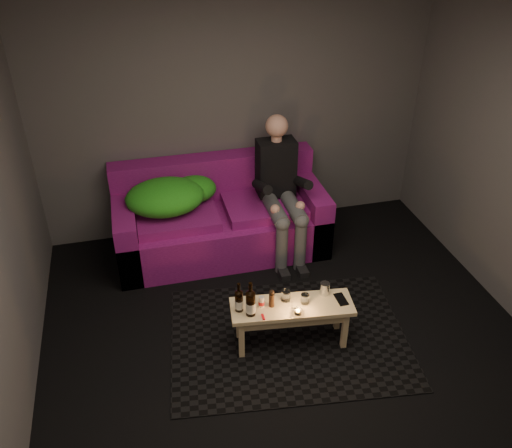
# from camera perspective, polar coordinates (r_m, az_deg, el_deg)

# --- Properties ---
(floor) EXTENTS (4.50, 4.50, 0.00)m
(floor) POSITION_cam_1_polar(r_m,az_deg,el_deg) (4.43, 4.61, -14.89)
(floor) COLOR black
(floor) RESTS_ON ground
(room) EXTENTS (4.50, 4.50, 4.50)m
(room) POSITION_cam_1_polar(r_m,az_deg,el_deg) (3.80, 3.49, 7.43)
(room) COLOR silver
(room) RESTS_ON ground
(rug) EXTENTS (2.12, 1.65, 0.01)m
(rug) POSITION_cam_1_polar(r_m,az_deg,el_deg) (4.66, 3.46, -11.79)
(rug) COLOR black
(rug) RESTS_ON floor
(sofa) EXTENTS (2.08, 0.94, 0.89)m
(sofa) POSITION_cam_1_polar(r_m,az_deg,el_deg) (5.54, -3.84, 0.49)
(sofa) COLOR #6F0E5F
(sofa) RESTS_ON floor
(green_blanket) EXTENTS (0.92, 0.62, 0.31)m
(green_blanket) POSITION_cam_1_polar(r_m,az_deg,el_deg) (5.30, -9.07, 2.98)
(green_blanket) COLOR #298818
(green_blanket) RESTS_ON sofa
(person) EXTENTS (0.37, 0.86, 1.39)m
(person) POSITION_cam_1_polar(r_m,az_deg,el_deg) (5.31, 2.59, 3.99)
(person) COLOR black
(person) RESTS_ON sofa
(coffee_table) EXTENTS (1.01, 0.43, 0.40)m
(coffee_table) POSITION_cam_1_polar(r_m,az_deg,el_deg) (4.40, 3.79, -9.21)
(coffee_table) COLOR #EAC289
(coffee_table) RESTS_ON rug
(beer_bottle_a) EXTENTS (0.07, 0.07, 0.26)m
(beer_bottle_a) POSITION_cam_1_polar(r_m,az_deg,el_deg) (4.24, -1.80, -8.06)
(beer_bottle_a) COLOR black
(beer_bottle_a) RESTS_ON coffee_table
(beer_bottle_b) EXTENTS (0.08, 0.08, 0.31)m
(beer_bottle_b) POSITION_cam_1_polar(r_m,az_deg,el_deg) (4.19, -0.57, -8.31)
(beer_bottle_b) COLOR black
(beer_bottle_b) RESTS_ON coffee_table
(salt_shaker) EXTENTS (0.05, 0.05, 0.09)m
(salt_shaker) POSITION_cam_1_polar(r_m,az_deg,el_deg) (4.30, 0.58, -8.17)
(salt_shaker) COLOR silver
(salt_shaker) RESTS_ON coffee_table
(pepper_mill) EXTENTS (0.05, 0.05, 0.12)m
(pepper_mill) POSITION_cam_1_polar(r_m,az_deg,el_deg) (4.30, 1.66, -8.01)
(pepper_mill) COLOR black
(pepper_mill) RESTS_ON coffee_table
(tumbler_back) EXTENTS (0.09, 0.09, 0.09)m
(tumbler_back) POSITION_cam_1_polar(r_m,az_deg,el_deg) (4.37, 3.15, -7.52)
(tumbler_back) COLOR white
(tumbler_back) RESTS_ON coffee_table
(tealight) EXTENTS (0.06, 0.06, 0.04)m
(tealight) POSITION_cam_1_polar(r_m,az_deg,el_deg) (4.26, 4.43, -9.18)
(tealight) COLOR white
(tealight) RESTS_ON coffee_table
(tumbler_front) EXTENTS (0.08, 0.08, 0.08)m
(tumbler_front) POSITION_cam_1_polar(r_m,az_deg,el_deg) (4.35, 5.17, -7.85)
(tumbler_front) COLOR white
(tumbler_front) RESTS_ON coffee_table
(steel_cup) EXTENTS (0.09, 0.09, 0.11)m
(steel_cup) POSITION_cam_1_polar(r_m,az_deg,el_deg) (4.45, 7.25, -6.75)
(steel_cup) COLOR silver
(steel_cup) RESTS_ON coffee_table
(smartphone) EXTENTS (0.08, 0.15, 0.01)m
(smartphone) POSITION_cam_1_polar(r_m,az_deg,el_deg) (4.44, 8.94, -7.83)
(smartphone) COLOR black
(smartphone) RESTS_ON coffee_table
(red_lighter) EXTENTS (0.02, 0.07, 0.01)m
(red_lighter) POSITION_cam_1_polar(r_m,az_deg,el_deg) (4.23, 0.75, -9.76)
(red_lighter) COLOR red
(red_lighter) RESTS_ON coffee_table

